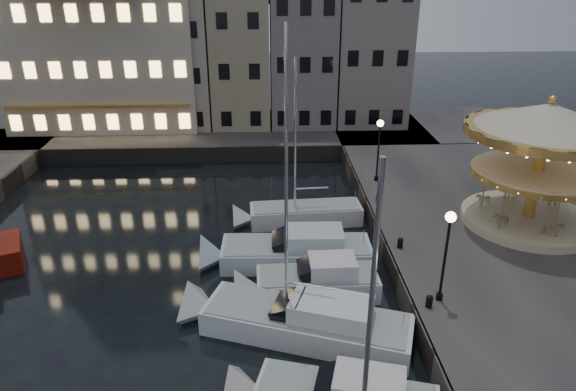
{
  "coord_description": "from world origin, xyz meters",
  "views": [
    {
      "loc": [
        -0.09,
        -17.04,
        14.33
      ],
      "look_at": [
        1.0,
        8.0,
        3.2
      ],
      "focal_mm": 32.0,
      "sensor_mm": 36.0,
      "label": 1
    }
  ],
  "objects_px": {
    "streetlamp_b": "(447,244)",
    "motorboat_d": "(308,283)",
    "motorboat_f": "(296,215)",
    "streetlamp_c": "(379,142)",
    "motorboat_c": "(297,321)",
    "carousel": "(544,142)",
    "bollard_c": "(400,242)",
    "motorboat_e": "(289,252)",
    "bollard_b": "(429,301)",
    "bollard_d": "(378,198)"
  },
  "relations": [
    {
      "from": "streetlamp_b",
      "to": "motorboat_d",
      "type": "relative_size",
      "value": 0.61
    },
    {
      "from": "motorboat_d",
      "to": "motorboat_f",
      "type": "xyz_separation_m",
      "value": [
        -0.13,
        7.59,
        -0.11
      ]
    },
    {
      "from": "streetlamp_c",
      "to": "motorboat_f",
      "type": "xyz_separation_m",
      "value": [
        -5.55,
        -3.44,
        -3.49
      ]
    },
    {
      "from": "motorboat_c",
      "to": "carousel",
      "type": "bearing_deg",
      "value": 28.92
    },
    {
      "from": "motorboat_d",
      "to": "motorboat_f",
      "type": "height_order",
      "value": "motorboat_f"
    },
    {
      "from": "bollard_c",
      "to": "motorboat_e",
      "type": "distance_m",
      "value": 5.78
    },
    {
      "from": "streetlamp_c",
      "to": "bollard_c",
      "type": "relative_size",
      "value": 7.32
    },
    {
      "from": "motorboat_c",
      "to": "motorboat_f",
      "type": "bearing_deg",
      "value": 86.87
    },
    {
      "from": "bollard_b",
      "to": "bollard_c",
      "type": "relative_size",
      "value": 1.0
    },
    {
      "from": "motorboat_d",
      "to": "carousel",
      "type": "distance_m",
      "value": 14.44
    },
    {
      "from": "motorboat_d",
      "to": "carousel",
      "type": "xyz_separation_m",
      "value": [
        12.62,
        4.5,
        5.39
      ]
    },
    {
      "from": "motorboat_c",
      "to": "bollard_d",
      "type": "bearing_deg",
      "value": 62.0
    },
    {
      "from": "motorboat_d",
      "to": "motorboat_e",
      "type": "bearing_deg",
      "value": 105.46
    },
    {
      "from": "bollard_c",
      "to": "bollard_d",
      "type": "distance_m",
      "value": 5.5
    },
    {
      "from": "streetlamp_c",
      "to": "motorboat_f",
      "type": "distance_m",
      "value": 7.41
    },
    {
      "from": "streetlamp_b",
      "to": "motorboat_f",
      "type": "bearing_deg",
      "value": 118.91
    },
    {
      "from": "motorboat_c",
      "to": "motorboat_d",
      "type": "height_order",
      "value": "motorboat_c"
    },
    {
      "from": "bollard_b",
      "to": "motorboat_e",
      "type": "distance_m",
      "value": 8.2
    },
    {
      "from": "bollard_d",
      "to": "carousel",
      "type": "bearing_deg",
      "value": -21.27
    },
    {
      "from": "motorboat_d",
      "to": "motorboat_f",
      "type": "distance_m",
      "value": 7.6
    },
    {
      "from": "bollard_c",
      "to": "bollard_d",
      "type": "relative_size",
      "value": 1.0
    },
    {
      "from": "bollard_c",
      "to": "bollard_d",
      "type": "xyz_separation_m",
      "value": [
        0.0,
        5.5,
        0.0
      ]
    },
    {
      "from": "motorboat_e",
      "to": "bollard_b",
      "type": "bearing_deg",
      "value": -46.22
    },
    {
      "from": "motorboat_f",
      "to": "bollard_d",
      "type": "bearing_deg",
      "value": -0.65
    },
    {
      "from": "streetlamp_b",
      "to": "motorboat_d",
      "type": "bearing_deg",
      "value": 155.6
    },
    {
      "from": "carousel",
      "to": "motorboat_f",
      "type": "bearing_deg",
      "value": 166.38
    },
    {
      "from": "motorboat_e",
      "to": "streetlamp_c",
      "type": "bearing_deg",
      "value": 52.48
    },
    {
      "from": "bollard_b",
      "to": "motorboat_e",
      "type": "bearing_deg",
      "value": 133.78
    },
    {
      "from": "motorboat_e",
      "to": "motorboat_f",
      "type": "relative_size",
      "value": 0.86
    },
    {
      "from": "motorboat_c",
      "to": "streetlamp_b",
      "type": "bearing_deg",
      "value": 3.64
    },
    {
      "from": "bollard_c",
      "to": "streetlamp_b",
      "type": "bearing_deg",
      "value": -82.41
    },
    {
      "from": "streetlamp_c",
      "to": "bollard_d",
      "type": "relative_size",
      "value": 7.32
    },
    {
      "from": "bollard_b",
      "to": "motorboat_e",
      "type": "relative_size",
      "value": 0.06
    },
    {
      "from": "motorboat_e",
      "to": "carousel",
      "type": "height_order",
      "value": "carousel"
    },
    {
      "from": "motorboat_d",
      "to": "motorboat_e",
      "type": "distance_m",
      "value": 3.03
    },
    {
      "from": "bollard_b",
      "to": "bollard_c",
      "type": "height_order",
      "value": "same"
    },
    {
      "from": "bollard_c",
      "to": "motorboat_e",
      "type": "height_order",
      "value": "motorboat_e"
    },
    {
      "from": "bollard_b",
      "to": "bollard_d",
      "type": "bearing_deg",
      "value": 90.0
    },
    {
      "from": "motorboat_d",
      "to": "bollard_c",
      "type": "bearing_deg",
      "value": 22.87
    },
    {
      "from": "streetlamp_b",
      "to": "motorboat_e",
      "type": "bearing_deg",
      "value": 139.21
    },
    {
      "from": "motorboat_d",
      "to": "bollard_d",
      "type": "bearing_deg",
      "value": 57.35
    },
    {
      "from": "bollard_d",
      "to": "carousel",
      "type": "height_order",
      "value": "carousel"
    },
    {
      "from": "streetlamp_c",
      "to": "bollard_c",
      "type": "xyz_separation_m",
      "value": [
        -0.6,
        -9.0,
        -2.41
      ]
    },
    {
      "from": "bollard_d",
      "to": "motorboat_e",
      "type": "bearing_deg",
      "value": -140.66
    },
    {
      "from": "bollard_b",
      "to": "motorboat_f",
      "type": "height_order",
      "value": "motorboat_f"
    },
    {
      "from": "streetlamp_b",
      "to": "streetlamp_c",
      "type": "distance_m",
      "value": 13.5
    },
    {
      "from": "streetlamp_b",
      "to": "bollard_d",
      "type": "bearing_deg",
      "value": 93.43
    },
    {
      "from": "motorboat_c",
      "to": "motorboat_e",
      "type": "distance_m",
      "value": 5.77
    },
    {
      "from": "motorboat_c",
      "to": "bollard_b",
      "type": "bearing_deg",
      "value": -1.14
    },
    {
      "from": "streetlamp_c",
      "to": "bollard_d",
      "type": "bearing_deg",
      "value": -99.73
    }
  ]
}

